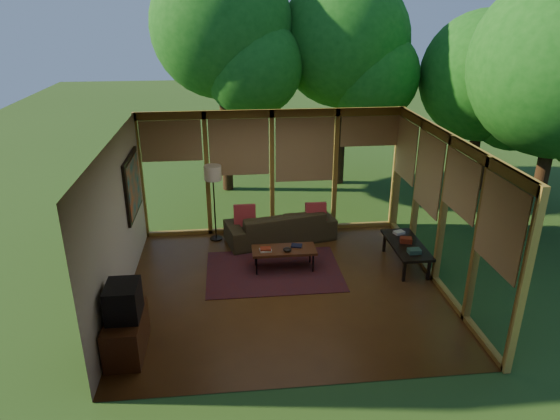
{
  "coord_description": "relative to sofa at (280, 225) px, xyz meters",
  "views": [
    {
      "loc": [
        -0.91,
        -7.64,
        4.63
      ],
      "look_at": [
        -0.02,
        0.7,
        1.22
      ],
      "focal_mm": 32.0,
      "sensor_mm": 36.0,
      "label": 1
    }
  ],
  "objects": [
    {
      "name": "window_wall_right",
      "position": [
        2.63,
        -2.0,
        1.02
      ],
      "size": [
        0.12,
        5.0,
        2.7
      ],
      "primitive_type": "cube",
      "color": "olive",
      "rests_on": "ground"
    },
    {
      "name": "floor",
      "position": [
        -0.12,
        -2.0,
        -0.33
      ],
      "size": [
        5.5,
        5.5,
        0.0
      ],
      "primitive_type": "plane",
      "color": "#5A3617",
      "rests_on": "ground"
    },
    {
      "name": "console_book_c",
      "position": [
        2.28,
        -0.93,
        0.15
      ],
      "size": [
        0.23,
        0.2,
        0.05
      ],
      "primitive_type": "cube",
      "rotation": [
        0.0,
        0.0,
        0.31
      ],
      "color": "beige",
      "rests_on": "side_console"
    },
    {
      "name": "wall_painting",
      "position": [
        -2.84,
        -0.6,
        1.22
      ],
      "size": [
        0.06,
        1.35,
        1.15
      ],
      "color": "black",
      "rests_on": "wall_left"
    },
    {
      "name": "console_book_b",
      "position": [
        2.28,
        -1.33,
        0.17
      ],
      "size": [
        0.25,
        0.21,
        0.1
      ],
      "primitive_type": "cube",
      "rotation": [
        0.0,
        0.0,
        -0.23
      ],
      "color": "maroon",
      "rests_on": "side_console"
    },
    {
      "name": "television",
      "position": [
        -2.57,
        -3.5,
        0.52
      ],
      "size": [
        0.45,
        0.55,
        0.5
      ],
      "primitive_type": "cube",
      "color": "black",
      "rests_on": "media_cabinet"
    },
    {
      "name": "wall_left",
      "position": [
        -2.87,
        -2.0,
        1.02
      ],
      "size": [
        0.04,
        5.0,
        2.7
      ],
      "primitive_type": "cube",
      "color": "beige",
      "rests_on": "ground"
    },
    {
      "name": "tree_far",
      "position": [
        5.52,
        2.73,
        2.67
      ],
      "size": [
        3.28,
        3.28,
        4.65
      ],
      "color": "#352013",
      "rests_on": "ground"
    },
    {
      "name": "pillow_right",
      "position": [
        0.75,
        -0.05,
        0.27
      ],
      "size": [
        0.44,
        0.23,
        0.46
      ],
      "primitive_type": "cube",
      "rotation": [
        -0.21,
        0.0,
        0.0
      ],
      "color": "maroon",
      "rests_on": "sofa"
    },
    {
      "name": "sofa",
      "position": [
        0.0,
        0.0,
        0.0
      ],
      "size": [
        2.42,
        1.37,
        0.67
      ],
      "primitive_type": "imported",
      "rotation": [
        0.0,
        0.0,
        3.36
      ],
      "color": "#3C341E",
      "rests_on": "floor"
    },
    {
      "name": "ct_book_upper",
      "position": [
        -0.42,
        -1.35,
        0.14
      ],
      "size": [
        0.2,
        0.16,
        0.03
      ],
      "primitive_type": "cube",
      "rotation": [
        0.0,
        0.0,
        -0.03
      ],
      "color": "maroon",
      "rests_on": "coffee_table"
    },
    {
      "name": "pillow_left",
      "position": [
        -0.75,
        -0.05,
        0.27
      ],
      "size": [
        0.45,
        0.24,
        0.48
      ],
      "primitive_type": "cube",
      "rotation": [
        -0.21,
        0.0,
        0.0
      ],
      "color": "maroon",
      "rests_on": "sofa"
    },
    {
      "name": "exterior_lawn",
      "position": [
        7.88,
        6.0,
        -0.34
      ],
      "size": [
        40.0,
        40.0,
        0.0
      ],
      "primitive_type": "plane",
      "color": "#2B4D1D",
      "rests_on": "ground"
    },
    {
      "name": "tree_nw",
      "position": [
        -1.08,
        3.44,
        3.86
      ],
      "size": [
        3.51,
        3.51,
        5.96
      ],
      "color": "#352013",
      "rests_on": "ground"
    },
    {
      "name": "console_book_a",
      "position": [
        2.28,
        -1.78,
        0.16
      ],
      "size": [
        0.23,
        0.17,
        0.08
      ],
      "primitive_type": "cube",
      "rotation": [
        0.0,
        0.0,
        0.01
      ],
      "color": "#32584A",
      "rests_on": "side_console"
    },
    {
      "name": "ct_book_side",
      "position": [
        0.18,
        -1.22,
        0.11
      ],
      "size": [
        0.23,
        0.2,
        0.03
      ],
      "primitive_type": "cube",
      "rotation": [
        0.0,
        0.0,
        -0.26
      ],
      "color": "black",
      "rests_on": "coffee_table"
    },
    {
      "name": "wall_front",
      "position": [
        -0.12,
        -4.5,
        1.02
      ],
      "size": [
        5.5,
        0.04,
        2.7
      ],
      "primitive_type": "cube",
      "color": "beige",
      "rests_on": "ground"
    },
    {
      "name": "side_console",
      "position": [
        2.28,
        -1.38,
        0.08
      ],
      "size": [
        0.6,
        1.4,
        0.46
      ],
      "color": "black",
      "rests_on": "floor"
    },
    {
      "name": "media_cabinet",
      "position": [
        -2.59,
        -3.5,
        -0.03
      ],
      "size": [
        0.5,
        1.0,
        0.6
      ],
      "primitive_type": "cube",
      "color": "#512A16",
      "rests_on": "floor"
    },
    {
      "name": "tree_ne",
      "position": [
        2.05,
        3.68,
        3.48
      ],
      "size": [
        3.4,
        3.4,
        5.52
      ],
      "color": "#352013",
      "rests_on": "ground"
    },
    {
      "name": "ct_book_lower",
      "position": [
        -0.42,
        -1.35,
        0.11
      ],
      "size": [
        0.23,
        0.18,
        0.03
      ],
      "primitive_type": "cube",
      "rotation": [
        0.0,
        0.0,
        0.09
      ],
      "color": "beige",
      "rests_on": "coffee_table"
    },
    {
      "name": "coffee_table",
      "position": [
        -0.07,
        -1.3,
        0.06
      ],
      "size": [
        1.2,
        0.5,
        0.43
      ],
      "color": "#512A16",
      "rests_on": "floor"
    },
    {
      "name": "rug",
      "position": [
        -0.27,
        -1.37,
        -0.33
      ],
      "size": [
        2.52,
        1.78,
        0.01
      ],
      "primitive_type": "cube",
      "color": "maroon",
      "rests_on": "floor"
    },
    {
      "name": "ct_bowl",
      "position": [
        -0.02,
        -1.4,
        0.13
      ],
      "size": [
        0.16,
        0.16,
        0.07
      ],
      "primitive_type": "ellipsoid",
      "color": "black",
      "rests_on": "coffee_table"
    },
    {
      "name": "ceiling",
      "position": [
        -0.12,
        -2.0,
        2.37
      ],
      "size": [
        5.5,
        5.5,
        0.0
      ],
      "primitive_type": "plane",
      "rotation": [
        3.14,
        0.0,
        0.0
      ],
      "color": "white",
      "rests_on": "ground"
    },
    {
      "name": "floor_lamp",
      "position": [
        -1.37,
        0.17,
        1.07
      ],
      "size": [
        0.36,
        0.36,
        1.65
      ],
      "color": "black",
      "rests_on": "floor"
    },
    {
      "name": "window_wall_back",
      "position": [
        -0.12,
        0.5,
        1.02
      ],
      "size": [
        5.5,
        0.12,
        2.7
      ],
      "primitive_type": "cube",
      "color": "olive",
      "rests_on": "ground"
    }
  ]
}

